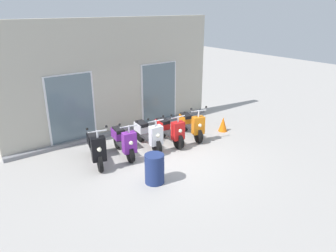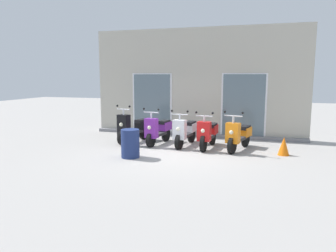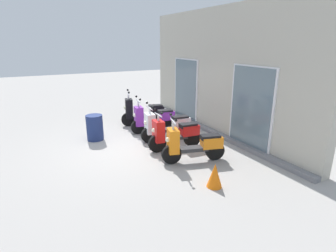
{
  "view_description": "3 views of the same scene",
  "coord_description": "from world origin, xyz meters",
  "px_view_note": "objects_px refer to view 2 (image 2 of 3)",
  "views": [
    {
      "loc": [
        -5.1,
        -6.84,
        4.26
      ],
      "look_at": [
        0.5,
        0.65,
        0.76
      ],
      "focal_mm": 34.61,
      "sensor_mm": 36.0,
      "label": 1
    },
    {
      "loc": [
        2.5,
        -8.72,
        2.21
      ],
      "look_at": [
        -0.41,
        0.69,
        0.67
      ],
      "focal_mm": 34.56,
      "sensor_mm": 36.0,
      "label": 2
    },
    {
      "loc": [
        6.97,
        -2.49,
        2.88
      ],
      "look_at": [
        0.56,
        0.87,
        0.63
      ],
      "focal_mm": 28.93,
      "sensor_mm": 36.0,
      "label": 3
    }
  ],
  "objects_px": {
    "trash_bin": "(130,143)",
    "traffic_cone": "(284,146)",
    "scooter_red": "(208,133)",
    "scooter_black": "(133,128)",
    "scooter_purple": "(158,130)",
    "scooter_white": "(185,131)",
    "scooter_orange": "(239,135)"
  },
  "relations": [
    {
      "from": "scooter_black",
      "to": "scooter_orange",
      "type": "xyz_separation_m",
      "value": [
        3.47,
        -0.1,
        -0.04
      ]
    },
    {
      "from": "scooter_red",
      "to": "trash_bin",
      "type": "distance_m",
      "value": 2.54
    },
    {
      "from": "scooter_orange",
      "to": "traffic_cone",
      "type": "xyz_separation_m",
      "value": [
        1.26,
        -0.27,
        -0.19
      ]
    },
    {
      "from": "trash_bin",
      "to": "traffic_cone",
      "type": "xyz_separation_m",
      "value": [
        4.01,
        1.5,
        -0.13
      ]
    },
    {
      "from": "scooter_white",
      "to": "scooter_red",
      "type": "bearing_deg",
      "value": -9.43
    },
    {
      "from": "scooter_purple",
      "to": "scooter_white",
      "type": "xyz_separation_m",
      "value": [
        0.9,
        0.03,
        -0.01
      ]
    },
    {
      "from": "scooter_orange",
      "to": "trash_bin",
      "type": "bearing_deg",
      "value": -147.2
    },
    {
      "from": "traffic_cone",
      "to": "scooter_purple",
      "type": "bearing_deg",
      "value": 174.56
    },
    {
      "from": "scooter_purple",
      "to": "scooter_red",
      "type": "relative_size",
      "value": 0.97
    },
    {
      "from": "scooter_white",
      "to": "scooter_black",
      "type": "bearing_deg",
      "value": -179.34
    },
    {
      "from": "scooter_black",
      "to": "traffic_cone",
      "type": "relative_size",
      "value": 3.04
    },
    {
      "from": "scooter_orange",
      "to": "scooter_black",
      "type": "bearing_deg",
      "value": 178.29
    },
    {
      "from": "scooter_black",
      "to": "scooter_red",
      "type": "xyz_separation_m",
      "value": [
        2.54,
        -0.1,
        -0.03
      ]
    },
    {
      "from": "scooter_black",
      "to": "traffic_cone",
      "type": "bearing_deg",
      "value": -4.53
    },
    {
      "from": "scooter_orange",
      "to": "traffic_cone",
      "type": "bearing_deg",
      "value": -12.15
    },
    {
      "from": "scooter_orange",
      "to": "traffic_cone",
      "type": "distance_m",
      "value": 1.3
    },
    {
      "from": "trash_bin",
      "to": "scooter_purple",
      "type": "bearing_deg",
      "value": 84.84
    },
    {
      "from": "scooter_red",
      "to": "scooter_orange",
      "type": "xyz_separation_m",
      "value": [
        0.93,
        0.0,
        -0.01
      ]
    },
    {
      "from": "scooter_purple",
      "to": "scooter_red",
      "type": "distance_m",
      "value": 1.65
    },
    {
      "from": "scooter_black",
      "to": "traffic_cone",
      "type": "xyz_separation_m",
      "value": [
        4.72,
        -0.37,
        -0.24
      ]
    },
    {
      "from": "scooter_red",
      "to": "scooter_white",
      "type": "bearing_deg",
      "value": 170.57
    },
    {
      "from": "scooter_orange",
      "to": "traffic_cone",
      "type": "height_order",
      "value": "scooter_orange"
    },
    {
      "from": "scooter_white",
      "to": "scooter_red",
      "type": "distance_m",
      "value": 0.76
    },
    {
      "from": "scooter_white",
      "to": "scooter_orange",
      "type": "relative_size",
      "value": 1.02
    },
    {
      "from": "scooter_white",
      "to": "trash_bin",
      "type": "height_order",
      "value": "scooter_white"
    },
    {
      "from": "scooter_black",
      "to": "scooter_orange",
      "type": "distance_m",
      "value": 3.47
    },
    {
      "from": "scooter_purple",
      "to": "scooter_red",
      "type": "height_order",
      "value": "scooter_purple"
    },
    {
      "from": "traffic_cone",
      "to": "scooter_black",
      "type": "bearing_deg",
      "value": 175.47
    },
    {
      "from": "scooter_red",
      "to": "scooter_black",
      "type": "bearing_deg",
      "value": 177.64
    },
    {
      "from": "trash_bin",
      "to": "traffic_cone",
      "type": "distance_m",
      "value": 4.28
    },
    {
      "from": "trash_bin",
      "to": "scooter_orange",
      "type": "bearing_deg",
      "value": 32.8
    },
    {
      "from": "scooter_purple",
      "to": "traffic_cone",
      "type": "height_order",
      "value": "scooter_purple"
    }
  ]
}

